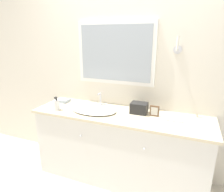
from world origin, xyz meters
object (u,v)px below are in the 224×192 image
at_px(appliance_box, 139,108).
at_px(picture_frame, 154,111).
at_px(soap_bottle, 57,105).
at_px(sink_basin, 94,109).

bearing_deg(appliance_box, picture_frame, -9.90).
distance_m(soap_bottle, appliance_box, 0.97).
xyz_separation_m(appliance_box, picture_frame, (0.18, -0.03, 0.00)).
bearing_deg(sink_basin, picture_frame, 7.77).
xyz_separation_m(sink_basin, picture_frame, (0.69, 0.09, 0.04)).
distance_m(sink_basin, soap_bottle, 0.44).
bearing_deg(sink_basin, soap_bottle, -161.82).
xyz_separation_m(sink_basin, appliance_box, (0.51, 0.13, 0.04)).
bearing_deg(picture_frame, sink_basin, -172.23).
relative_size(soap_bottle, picture_frame, 1.34).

